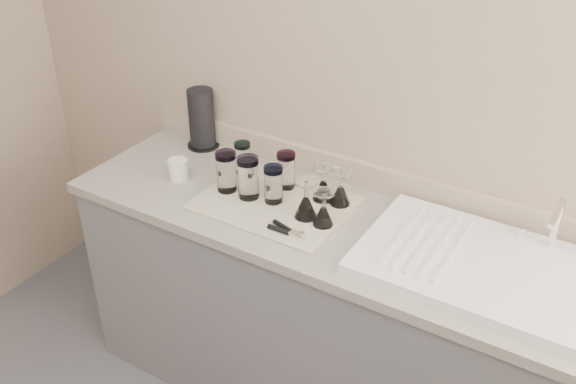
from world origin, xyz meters
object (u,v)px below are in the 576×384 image
Objects in this scene: tumbler_purple at (286,170)px; tumbler_lavender at (273,184)px; paper_towel_roll at (202,119)px; goblet_front_left at (306,205)px; tumbler_magenta at (226,171)px; tumbler_teal at (243,158)px; goblet_back_left at (323,188)px; goblet_back_right at (340,193)px; white_mug at (178,169)px; tumbler_blue at (248,177)px; sink_unit at (490,268)px; goblet_front_right at (323,213)px; can_opener at (287,231)px.

tumbler_purple is 1.01× the size of tumbler_lavender.
goblet_front_left is at bearing -21.56° from paper_towel_roll.
tumbler_magenta is 0.35m from goblet_front_left.
tumbler_teal is 0.91× the size of tumbler_lavender.
paper_towel_roll reaches higher than goblet_back_left.
goblet_back_right is 0.16m from goblet_front_left.
tumbler_teal is 0.31m from paper_towel_roll.
tumbler_blue is at bearing 3.49° from white_mug.
tumbler_teal is 0.15m from tumbler_magenta.
tumbler_magenta is at bearing -79.46° from tumbler_teal.
white_mug is (-0.57, -0.15, -0.01)m from goblet_back_left.
tumbler_teal is 0.95× the size of goblet_back_right.
sink_unit is at bearing 2.22° from white_mug.
goblet_front_left reaches higher than tumbler_purple.
tumbler_lavender is at bearing 170.37° from goblet_front_right.
goblet_front_right is at bearing -9.63° from tumbler_lavender.
sink_unit reaches higher than goblet_back_right.
tumbler_teal is at bearing 100.54° from tumbler_magenta.
paper_towel_roll is at bearing 166.47° from tumbler_purple.
goblet_back_right reaches higher than goblet_front_right.
tumbler_magenta is at bearing -173.14° from tumbler_lavender.
goblet_front_left reaches higher than goblet_back_left.
goblet_front_left is (-0.06, -0.14, 0.00)m from goblet_back_right.
sink_unit reaches higher than tumbler_purple.
tumbler_magenta is at bearing -178.29° from sink_unit.
tumbler_lavender is 0.43m from white_mug.
goblet_back_left reaches higher than can_opener.
tumbler_purple reaches higher than goblet_front_right.
tumbler_magenta is 1.12× the size of goblet_back_left.
tumbler_teal is 0.21m from tumbler_purple.
tumbler_blue is 0.25m from goblet_front_left.
tumbler_purple is 1.06× the size of goblet_back_right.
tumbler_blue is at bearing -151.96° from goblet_back_left.
tumbler_teal reaches higher than can_opener.
white_mug is (-1.23, -0.05, 0.02)m from sink_unit.
goblet_back_right is 0.53× the size of paper_towel_roll.
tumbler_lavender is 1.05× the size of goblet_back_right.
tumbler_purple is 0.29m from goblet_front_right.
goblet_back_left is 1.03× the size of goblet_back_right.
tumbler_purple is at bearing 97.83° from tumbler_lavender.
white_mug is at bearing -175.47° from tumbler_magenta.
tumbler_blue is at bearing 152.40° from can_opener.
tumbler_blue is at bearing -167.36° from tumbler_lavender.
goblet_front_left is at bearing 172.69° from goblet_front_right.
goblet_back_left is 1.06× the size of goblet_front_right.
tumbler_blue is 1.20× the size of goblet_back_right.
tumbler_magenta is at bearing -178.88° from tumbler_blue.
paper_towel_roll is at bearing 140.81° from tumbler_magenta.
goblet_front_right is (0.23, -0.04, -0.03)m from tumbler_lavender.
tumbler_teal is 0.79× the size of tumbler_blue.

